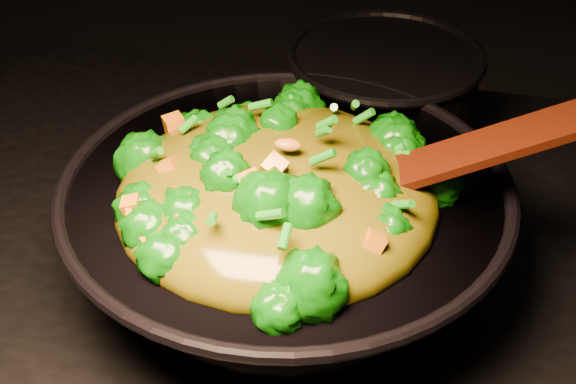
# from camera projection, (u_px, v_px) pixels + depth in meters

# --- Properties ---
(wok) EXTENTS (0.56, 0.56, 0.13)m
(wok) POSITION_uv_depth(u_px,v_px,m) (286.00, 234.00, 0.87)
(wok) COLOR black
(wok) RESTS_ON stovetop
(stir_fry) EXTENTS (0.43, 0.43, 0.11)m
(stir_fry) POSITION_uv_depth(u_px,v_px,m) (277.00, 155.00, 0.77)
(stir_fry) COLOR #0C6207
(stir_fry) RESTS_ON wok
(spatula) EXTENTS (0.32, 0.12, 0.14)m
(spatula) POSITION_uv_depth(u_px,v_px,m) (452.00, 157.00, 0.77)
(spatula) COLOR #3E1C06
(spatula) RESTS_ON wok
(back_pot) EXTENTS (0.25, 0.25, 0.14)m
(back_pot) POSITION_uv_depth(u_px,v_px,m) (382.00, 98.00, 1.08)
(back_pot) COLOR black
(back_pot) RESTS_ON stovetop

